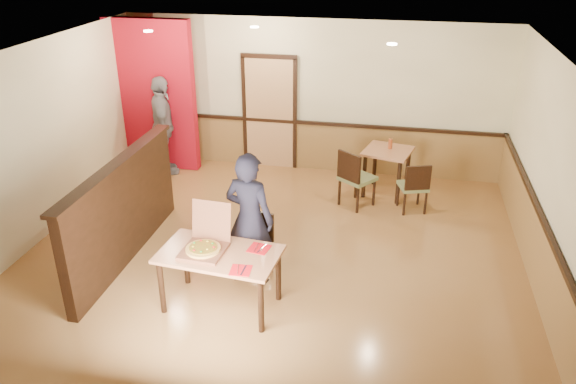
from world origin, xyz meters
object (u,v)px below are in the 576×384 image
Objects in this scene: diner_chair at (255,242)px; condiment at (390,144)px; diner at (250,219)px; side_chair_right at (414,185)px; side_chair_left at (355,176)px; pizza_box at (205,245)px; passerby at (163,126)px; main_table at (220,261)px; side_table at (387,160)px.

condiment is (1.61, 2.96, 0.41)m from diner_chair.
side_chair_right is at bearing -118.54° from diner.
pizza_box is (-1.50, -3.01, 0.28)m from side_chair_left.
main_table is at bearing -173.32° from passerby.
pizza_box is at bearing 100.06° from side_chair_left.
main_table is 0.70m from diner.
diner_chair is 3.40m from condiment.
passerby is (-3.60, 0.73, 0.38)m from side_chair_left.
pizza_box is (2.10, -3.74, -0.09)m from passerby.
diner_chair is 0.89× the size of side_chair_left.
condiment reaches higher than side_chair_right.
side_table is 3.43m from diner.
pizza_box is (-2.47, -3.01, 0.35)m from side_chair_right.
condiment is at bearing -90.13° from side_chair_left.
condiment reaches higher than side_table.
main_table is 2.41× the size of pizza_box.
condiment is at bearing 72.65° from side_table.
side_chair_right is 0.47× the size of passerby.
passerby is at bearing 25.09° from side_chair_left.
condiment is at bearing 65.08° from pizza_box.
diner reaches higher than main_table.
diner_chair is at bearing -86.48° from diner.
passerby is 11.08× the size of condiment.
side_chair_right is 3.21m from diner.
side_chair_left is (1.32, 3.03, -0.11)m from main_table.
passerby reaches higher than diner.
side_table is at bearing 64.82° from pizza_box.
passerby is at bearing 178.27° from side_table.
diner is at bearing -118.06° from side_table.
side_chair_left is 0.97m from side_chair_right.
side_chair_left is at bearing 67.17° from pizza_box.
side_table is at bearing -92.44° from side_chair_left.
pizza_box is 4.23m from condiment.
diner is (-1.61, -3.02, 0.27)m from side_table.
side_chair_right is at bearing -52.44° from side_table.
main_table is at bearing -116.53° from side_table.
passerby is 4.29m from pizza_box.
condiment is (1.85, 3.73, 0.24)m from main_table.
side_table is (1.59, 2.87, 0.15)m from diner_chair.
pizza_box is at bearing 178.78° from main_table.
condiment reaches higher than main_table.
diner_chair is 3.29m from side_table.
passerby is at bearing 126.47° from main_table.
diner reaches higher than pizza_box.
main_table is at bearing -93.74° from diner_chair.
diner_chair is at bearing -118.58° from condiment.
diner_chair reaches higher than side_chair_right.
main_table is 4.17m from condiment.
side_table is at bearing -70.43° from side_chair_right.
side_chair_left is 3.38m from pizza_box.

